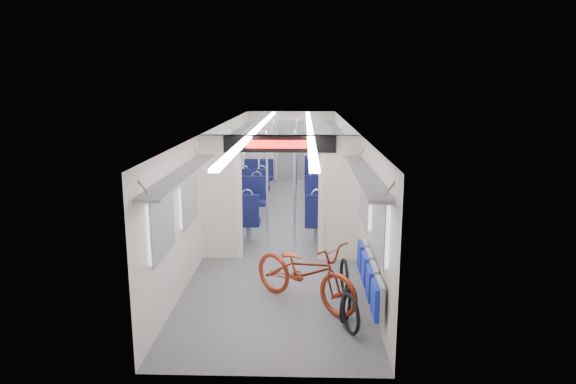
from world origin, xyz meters
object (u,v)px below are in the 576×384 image
at_px(bicycle, 305,272).
at_px(bike_hoop_b, 346,307).
at_px(stanchion_near_left, 267,189).
at_px(bike_hoop_a, 351,316).
at_px(bike_hoop_c, 344,277).
at_px(seat_bay_far_right, 321,177).
at_px(stanchion_near_right, 294,188).
at_px(stanchion_far_left, 275,164).
at_px(seat_bay_far_left, 256,178).
at_px(flip_bench, 369,276).
at_px(seat_bay_near_left, 242,205).
at_px(stanchion_far_right, 296,164).
at_px(seat_bay_near_right, 326,205).

xyz_separation_m(bicycle, bike_hoop_b, (0.56, -0.59, -0.28)).
bearing_deg(stanchion_near_left, bike_hoop_a, -70.16).
distance_m(bike_hoop_c, seat_bay_far_right, 6.95).
relative_size(stanchion_near_right, stanchion_far_left, 1.00).
bearing_deg(seat_bay_far_left, bike_hoop_a, -76.48).
relative_size(flip_bench, bike_hoop_b, 4.25).
distance_m(bike_hoop_b, stanchion_near_left, 3.75).
bearing_deg(bike_hoop_c, seat_bay_far_right, 91.13).
bearing_deg(bike_hoop_a, flip_bench, 61.86).
relative_size(bike_hoop_a, seat_bay_near_left, 0.25).
relative_size(bike_hoop_a, stanchion_far_right, 0.24).
distance_m(stanchion_near_left, stanchion_near_right, 0.55).
height_order(bike_hoop_b, seat_bay_far_right, seat_bay_far_right).
height_order(bike_hoop_c, seat_bay_near_right, seat_bay_near_right).
height_order(bike_hoop_c, stanchion_far_left, stanchion_far_left).
xyz_separation_m(bike_hoop_b, stanchion_near_left, (-1.30, 3.40, 0.93)).
xyz_separation_m(bike_hoop_a, stanchion_near_right, (-0.80, 3.83, 0.90)).
distance_m(stanchion_near_right, stanchion_far_right, 3.14).
relative_size(bike_hoop_c, stanchion_far_right, 0.23).
bearing_deg(seat_bay_far_right, bike_hoop_a, -89.20).
distance_m(bike_hoop_b, seat_bay_far_right, 8.00).
bearing_deg(seat_bay_far_left, seat_bay_near_right, -61.35).
height_order(bike_hoop_b, seat_bay_far_left, seat_bay_far_left).
bearing_deg(seat_bay_near_left, bike_hoop_b, -66.74).
xyz_separation_m(bike_hoop_a, stanchion_far_right, (-0.81, 6.98, 0.90)).
relative_size(seat_bay_far_left, seat_bay_far_right, 0.86).
height_order(bike_hoop_b, seat_bay_near_right, seat_bay_near_right).
xyz_separation_m(bike_hoop_b, seat_bay_far_left, (-1.95, 7.94, 0.31)).
distance_m(bike_hoop_c, stanchion_far_right, 5.74).
bearing_deg(seat_bay_far_left, seat_bay_far_right, 1.63).
bearing_deg(bicycle, bike_hoop_c, -12.19).
relative_size(stanchion_near_right, stanchion_far_right, 1.00).
bearing_deg(stanchion_far_right, bike_hoop_c, -81.52).
bearing_deg(flip_bench, bicycle, 159.28).
distance_m(bike_hoop_c, stanchion_near_left, 2.86).
relative_size(flip_bench, seat_bay_far_right, 0.91).
distance_m(stanchion_near_right, stanchion_far_left, 3.16).
bearing_deg(stanchion_far_left, seat_bay_far_left, 114.94).
xyz_separation_m(flip_bench, stanchion_near_right, (-1.11, 3.27, 0.57)).
height_order(bicycle, seat_bay_near_left, seat_bay_near_left).
bearing_deg(bike_hoop_b, stanchion_far_left, 101.41).
distance_m(bike_hoop_a, seat_bay_far_right, 8.32).
relative_size(bicycle, seat_bay_far_right, 0.83).
height_order(bicycle, seat_bay_far_right, seat_bay_far_right).
bearing_deg(seat_bay_far_left, stanchion_far_left, -65.06).
relative_size(seat_bay_near_left, stanchion_far_right, 0.96).
height_order(bike_hoop_b, seat_bay_near_left, seat_bay_near_left).
bearing_deg(bike_hoop_b, stanchion_near_left, 110.97).
bearing_deg(seat_bay_near_left, bicycle, -70.55).
height_order(stanchion_near_left, stanchion_far_right, same).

